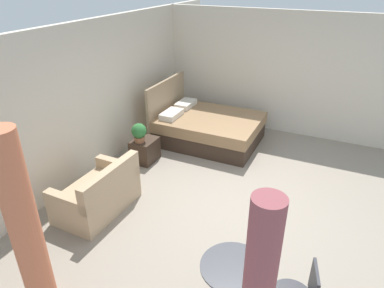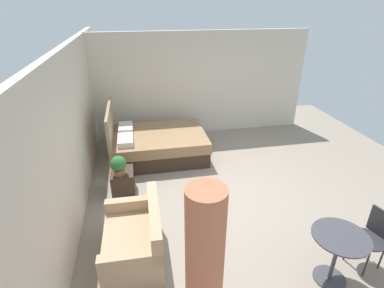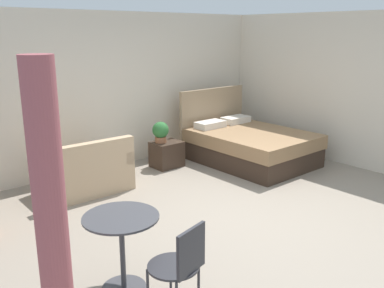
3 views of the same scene
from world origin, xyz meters
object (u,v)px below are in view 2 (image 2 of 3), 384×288
object	(u,v)px
balcony_table	(337,249)
couch	(136,240)
cafe_chair_near_window	(374,234)
nightstand	(123,182)
potted_plant	(118,165)
bed	(156,144)

from	to	relation	value
balcony_table	couch	bearing A→B (deg)	70.12
cafe_chair_near_window	balcony_table	bearing A→B (deg)	103.62
balcony_table	cafe_chair_near_window	bearing A→B (deg)	-76.38
nightstand	potted_plant	world-z (taller)	potted_plant
bed	cafe_chair_near_window	xyz separation A→B (m)	(-3.72, -2.61, 0.19)
potted_plant	cafe_chair_near_window	world-z (taller)	cafe_chair_near_window
bed	nightstand	xyz separation A→B (m)	(-1.32, 0.75, -0.09)
nightstand	cafe_chair_near_window	xyz separation A→B (m)	(-2.40, -3.36, 0.29)
cafe_chair_near_window	couch	bearing A→B (deg)	76.77
couch	nightstand	xyz separation A→B (m)	(1.66, 0.20, -0.06)
nightstand	cafe_chair_near_window	world-z (taller)	cafe_chair_near_window
potted_plant	cafe_chair_near_window	bearing A→B (deg)	-124.12
bed	couch	distance (m)	3.03
nightstand	cafe_chair_near_window	size ratio (longest dim) A/B	0.60
potted_plant	cafe_chair_near_window	size ratio (longest dim) A/B	0.44
nightstand	couch	bearing A→B (deg)	-172.98
nightstand	balcony_table	size ratio (longest dim) A/B	0.69
potted_plant	balcony_table	distance (m)	3.68
bed	nightstand	bearing A→B (deg)	150.33
couch	potted_plant	size ratio (longest dim) A/B	3.46
nightstand	balcony_table	bearing A→B (deg)	-133.52
bed	couch	size ratio (longest dim) A/B	1.67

